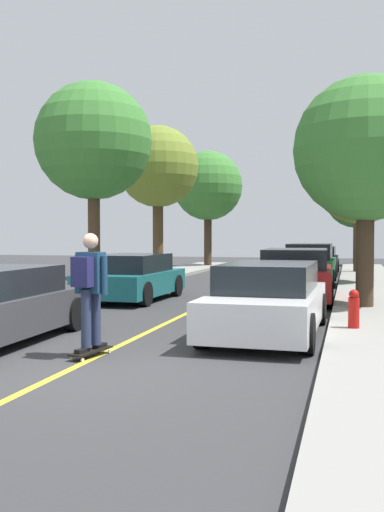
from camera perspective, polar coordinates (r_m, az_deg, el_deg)
The scene contains 17 objects.
ground at distance 8.32m, azimuth -11.52°, elevation -10.67°, with size 80.00×80.00×0.00m, color #353538.
center_line at distance 11.96m, azimuth -2.84°, elevation -6.71°, with size 0.12×39.20×0.01m, color gold.
parked_car_left_near at distance 16.43m, azimuth -5.90°, elevation -2.10°, with size 2.04×4.05×1.29m.
parked_car_right_nearest at distance 10.75m, azimuth 7.49°, elevation -4.27°, with size 1.93×4.53×1.32m.
parked_car_right_near at distance 16.23m, azimuth 10.10°, elevation -1.88°, with size 2.11×4.12×1.45m.
parked_car_right_far at distance 22.22m, azimuth 11.46°, elevation -0.82°, with size 1.87×4.62×1.51m.
parked_car_right_farthest at distance 27.74m, azimuth 12.19°, elevation -0.43°, with size 1.86×4.67×1.30m.
street_tree_left_nearest at distance 18.56m, azimuth -9.59°, elevation 10.92°, with size 3.61×3.61×6.39m.
street_tree_left_near at distance 24.31m, azimuth -3.35°, elevation 8.60°, with size 3.34×3.34×6.18m.
street_tree_left_far at distance 32.71m, azimuth 1.56°, elevation 6.83°, with size 3.85×3.85×6.36m.
street_tree_right_nearest at distance 14.48m, azimuth 16.63°, elevation 9.90°, with size 3.40×3.40×5.41m.
street_tree_right_near at distance 21.74m, azimuth 16.13°, elevation 7.51°, with size 3.42×3.42×5.50m.
street_tree_right_far at distance 28.21m, azimuth 15.93°, elevation 8.84°, with size 3.35×3.35×6.77m.
street_tree_right_farthest at distance 36.21m, azimuth 15.73°, elevation 5.54°, with size 3.65×3.65×5.77m.
fire_hydrant at distance 11.02m, azimuth 15.51°, elevation -5.00°, with size 0.20×0.20×0.70m.
skateboard at distance 8.98m, azimuth -9.81°, elevation -9.14°, with size 0.38×0.87×0.10m.
skateboarder at distance 8.81m, azimuth -9.98°, elevation -2.70°, with size 0.59×0.71×1.75m.
Camera 1 is at (3.65, -7.25, 1.83)m, focal length 40.98 mm.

